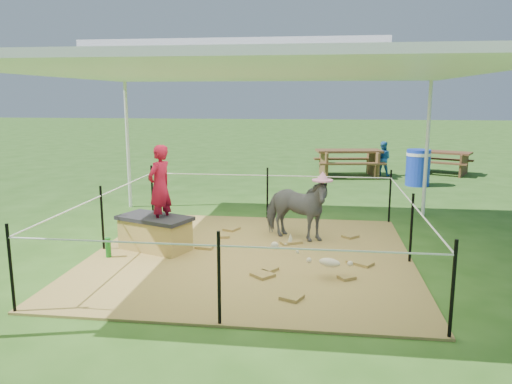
# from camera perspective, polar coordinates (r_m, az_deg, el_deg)

# --- Properties ---
(ground) EXTENTS (90.00, 90.00, 0.00)m
(ground) POSITION_cam_1_polar(r_m,az_deg,el_deg) (7.34, -0.61, -7.41)
(ground) COLOR #2D5919
(ground) RESTS_ON ground
(hay_patch) EXTENTS (4.60, 4.60, 0.03)m
(hay_patch) POSITION_cam_1_polar(r_m,az_deg,el_deg) (7.34, -0.61, -7.30)
(hay_patch) COLOR brown
(hay_patch) RESTS_ON ground
(canopy_tent) EXTENTS (6.30, 6.30, 2.90)m
(canopy_tent) POSITION_cam_1_polar(r_m,az_deg,el_deg) (6.98, -0.66, 14.06)
(canopy_tent) COLOR silver
(canopy_tent) RESTS_ON ground
(rope_fence) EXTENTS (4.54, 4.54, 1.00)m
(rope_fence) POSITION_cam_1_polar(r_m,az_deg,el_deg) (7.17, -0.62, -2.52)
(rope_fence) COLOR black
(rope_fence) RESTS_ON ground
(straw_bale) EXTENTS (1.14, 0.85, 0.45)m
(straw_bale) POSITION_cam_1_polar(r_m,az_deg,el_deg) (7.68, -11.45, -4.80)
(straw_bale) COLOR olive
(straw_bale) RESTS_ON hay_patch
(dark_cloth) EXTENTS (1.22, 0.93, 0.06)m
(dark_cloth) POSITION_cam_1_polar(r_m,az_deg,el_deg) (7.62, -11.52, -2.94)
(dark_cloth) COLOR black
(dark_cloth) RESTS_ON straw_bale
(woman) EXTENTS (0.44, 0.52, 1.23)m
(woman) POSITION_cam_1_polar(r_m,az_deg,el_deg) (7.47, -10.96, 1.39)
(woman) COLOR #A4102A
(woman) RESTS_ON straw_bale
(green_bottle) EXTENTS (0.10, 0.10, 0.28)m
(green_bottle) POSITION_cam_1_polar(r_m,az_deg,el_deg) (7.50, -16.54, -6.10)
(green_bottle) COLOR #1A771F
(green_bottle) RESTS_ON hay_patch
(pony) EXTENTS (1.32, 0.99, 1.02)m
(pony) POSITION_cam_1_polar(r_m,az_deg,el_deg) (7.99, 4.54, -1.92)
(pony) COLOR #47464B
(pony) RESTS_ON hay_patch
(pink_hat) EXTENTS (0.32, 0.32, 0.15)m
(pink_hat) POSITION_cam_1_polar(r_m,az_deg,el_deg) (7.89, 4.61, 2.20)
(pink_hat) COLOR pink
(pink_hat) RESTS_ON pony
(foal) EXTENTS (0.95, 0.75, 0.46)m
(foal) POSITION_cam_1_polar(r_m,az_deg,el_deg) (6.43, 8.41, -7.76)
(foal) COLOR beige
(foal) RESTS_ON hay_patch
(trash_barrel) EXTENTS (0.78, 0.78, 0.95)m
(trash_barrel) POSITION_cam_1_polar(r_m,az_deg,el_deg) (13.70, 18.02, 2.66)
(trash_barrel) COLOR #1A38C4
(trash_barrel) RESTS_ON ground
(picnic_table_near) EXTENTS (2.05, 1.62, 0.78)m
(picnic_table_near) POSITION_cam_1_polar(r_m,az_deg,el_deg) (14.84, 10.51, 3.27)
(picnic_table_near) COLOR #52321C
(picnic_table_near) RESTS_ON ground
(picnic_table_far) EXTENTS (1.98, 1.76, 0.68)m
(picnic_table_far) POSITION_cam_1_polar(r_m,az_deg,el_deg) (16.08, 20.45, 3.17)
(picnic_table_far) COLOR #59321E
(picnic_table_far) RESTS_ON ground
(distant_person) EXTENTS (0.57, 0.49, 1.02)m
(distant_person) POSITION_cam_1_polar(r_m,az_deg,el_deg) (15.12, 14.25, 3.71)
(distant_person) COLOR #3582C7
(distant_person) RESTS_ON ground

